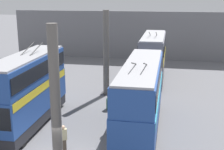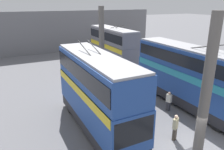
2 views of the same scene
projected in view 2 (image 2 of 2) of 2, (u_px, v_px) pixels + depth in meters
The scene contains 10 objects.
ground_plane at pixel (188, 147), 13.47m from camera, with size 240.00×240.00×0.00m, color slate.
depot_back_wall at pixel (60, 32), 38.15m from camera, with size 0.50×36.00×7.07m.
support_column_near at pixel (206, 92), 11.64m from camera, with size 1.03×1.03×8.14m.
support_column_far at pixel (102, 47), 23.07m from camera, with size 1.03×1.03×8.14m.
bus_left_near at pixel (189, 73), 18.14m from camera, with size 11.17×2.54×5.69m.
bus_left_far at pixel (113, 44), 29.92m from camera, with size 9.96×2.54×5.81m.
bus_right_far at pixel (97, 89), 14.53m from camera, with size 9.45×2.54×5.93m.
person_by_left_row at pixel (169, 101), 17.72m from camera, with size 0.48×0.37×1.66m.
person_aisle_foreground at pixel (175, 127), 13.91m from camera, with size 0.41×0.48×1.78m.
oil_drum at pixel (129, 89), 21.36m from camera, with size 0.66×0.66×0.90m.
Camera 2 is at (-7.99, 9.34, 8.52)m, focal length 35.00 mm.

